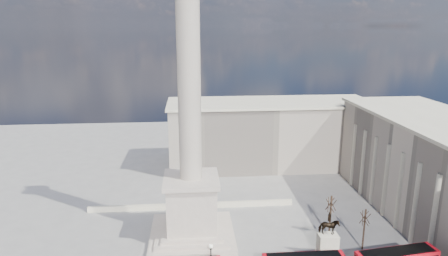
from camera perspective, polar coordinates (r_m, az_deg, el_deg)
ground at (r=66.18m, az=-4.49°, el=-17.36°), size 180.00×180.00×0.00m
nelsons_column at (r=65.09m, az=-4.76°, el=-5.29°), size 14.00×14.00×49.85m
balustrade_wall at (r=80.00m, az=-4.62°, el=-11.00°), size 40.00×0.60×1.10m
building_east at (r=84.04m, az=27.78°, el=-4.97°), size 19.00×46.00×18.60m
building_northeast at (r=101.85m, az=6.49°, el=-0.77°), size 51.00×17.00×16.60m
equestrian_statue at (r=65.27m, az=14.59°, el=-15.58°), size 3.70×2.77×7.78m
bare_tree_near at (r=67.87m, az=19.53°, el=-11.82°), size 1.67×1.67×7.31m
bare_tree_mid at (r=70.23m, az=15.07°, el=-10.30°), size 2.02×2.02×7.66m
bare_tree_far at (r=80.68m, az=22.80°, el=-8.27°), size 1.63×1.63×6.67m
pedestrian_walking at (r=67.84m, az=15.88°, el=-16.16°), size 0.79×0.70×1.82m
pedestrian_crossing at (r=66.02m, az=-1.57°, el=-16.53°), size 0.64×1.08×1.72m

